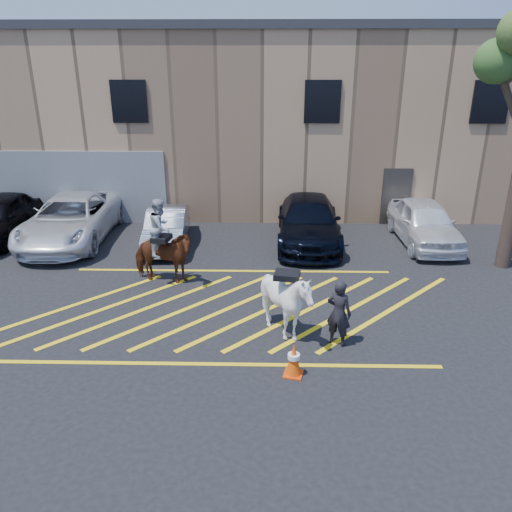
{
  "coord_description": "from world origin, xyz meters",
  "views": [
    {
      "loc": [
        1.0,
        -11.79,
        6.09
      ],
      "look_at": [
        0.75,
        0.2,
        1.3
      ],
      "focal_mm": 35.0,
      "sensor_mm": 36.0,
      "label": 1
    }
  ],
  "objects_px": {
    "car_silver_sedan": "(167,227)",
    "saddled_white": "(286,302)",
    "car_white_suv": "(424,222)",
    "traffic_cone": "(294,359)",
    "car_blue_suv": "(308,221)",
    "handler": "(339,313)",
    "car_white_pickup": "(71,219)",
    "mounted_bay": "(162,250)"
  },
  "relations": [
    {
      "from": "car_silver_sedan",
      "to": "saddled_white",
      "type": "bearing_deg",
      "value": -61.84
    },
    {
      "from": "handler",
      "to": "mounted_bay",
      "type": "bearing_deg",
      "value": -5.87
    },
    {
      "from": "car_white_pickup",
      "to": "handler",
      "type": "height_order",
      "value": "handler"
    },
    {
      "from": "mounted_bay",
      "to": "traffic_cone",
      "type": "height_order",
      "value": "mounted_bay"
    },
    {
      "from": "car_white_pickup",
      "to": "mounted_bay",
      "type": "bearing_deg",
      "value": -42.92
    },
    {
      "from": "car_blue_suv",
      "to": "saddled_white",
      "type": "relative_size",
      "value": 2.86
    },
    {
      "from": "car_white_suv",
      "to": "handler",
      "type": "relative_size",
      "value": 2.8
    },
    {
      "from": "car_silver_sedan",
      "to": "car_white_suv",
      "type": "distance_m",
      "value": 8.95
    },
    {
      "from": "car_silver_sedan",
      "to": "saddled_white",
      "type": "relative_size",
      "value": 2.09
    },
    {
      "from": "car_white_suv",
      "to": "saddled_white",
      "type": "relative_size",
      "value": 2.41
    },
    {
      "from": "mounted_bay",
      "to": "saddled_white",
      "type": "bearing_deg",
      "value": -40.64
    },
    {
      "from": "handler",
      "to": "saddled_white",
      "type": "relative_size",
      "value": 0.86
    },
    {
      "from": "car_silver_sedan",
      "to": "car_white_suv",
      "type": "xyz_separation_m",
      "value": [
        8.94,
        0.4,
        0.12
      ]
    },
    {
      "from": "car_blue_suv",
      "to": "car_white_pickup",
      "type": "bearing_deg",
      "value": -177.35
    },
    {
      "from": "car_blue_suv",
      "to": "handler",
      "type": "relative_size",
      "value": 3.32
    },
    {
      "from": "handler",
      "to": "traffic_cone",
      "type": "bearing_deg",
      "value": 78.8
    },
    {
      "from": "car_blue_suv",
      "to": "handler",
      "type": "bearing_deg",
      "value": -86.46
    },
    {
      "from": "car_silver_sedan",
      "to": "mounted_bay",
      "type": "xyz_separation_m",
      "value": [
        0.49,
        -3.12,
        0.38
      ]
    },
    {
      "from": "car_blue_suv",
      "to": "car_silver_sedan",
      "type": "bearing_deg",
      "value": -172.55
    },
    {
      "from": "saddled_white",
      "to": "traffic_cone",
      "type": "distance_m",
      "value": 1.64
    },
    {
      "from": "car_silver_sedan",
      "to": "saddled_white",
      "type": "distance_m",
      "value": 7.21
    },
    {
      "from": "car_white_pickup",
      "to": "car_white_suv",
      "type": "distance_m",
      "value": 12.39
    },
    {
      "from": "mounted_bay",
      "to": "traffic_cone",
      "type": "distance_m",
      "value": 5.75
    },
    {
      "from": "car_white_suv",
      "to": "saddled_white",
      "type": "height_order",
      "value": "saddled_white"
    },
    {
      "from": "car_white_pickup",
      "to": "mounted_bay",
      "type": "xyz_separation_m",
      "value": [
        3.94,
        -3.51,
        0.23
      ]
    },
    {
      "from": "mounted_bay",
      "to": "traffic_cone",
      "type": "relative_size",
      "value": 3.42
    },
    {
      "from": "saddled_white",
      "to": "mounted_bay",
      "type": "bearing_deg",
      "value": 139.36
    },
    {
      "from": "saddled_white",
      "to": "car_silver_sedan",
      "type": "bearing_deg",
      "value": 122.83
    },
    {
      "from": "saddled_white",
      "to": "traffic_cone",
      "type": "height_order",
      "value": "saddled_white"
    },
    {
      "from": "saddled_white",
      "to": "traffic_cone",
      "type": "bearing_deg",
      "value": -86.05
    },
    {
      "from": "traffic_cone",
      "to": "saddled_white",
      "type": "bearing_deg",
      "value": 93.95
    },
    {
      "from": "car_silver_sedan",
      "to": "traffic_cone",
      "type": "xyz_separation_m",
      "value": [
        4.02,
        -7.61,
        -0.26
      ]
    },
    {
      "from": "car_white_suv",
      "to": "handler",
      "type": "distance_m",
      "value": 7.8
    },
    {
      "from": "traffic_cone",
      "to": "car_white_suv",
      "type": "bearing_deg",
      "value": 58.39
    },
    {
      "from": "car_blue_suv",
      "to": "saddled_white",
      "type": "xyz_separation_m",
      "value": [
        -1.01,
        -6.5,
        0.12
      ]
    },
    {
      "from": "car_white_suv",
      "to": "car_white_pickup",
      "type": "bearing_deg",
      "value": 178.67
    },
    {
      "from": "car_white_suv",
      "to": "mounted_bay",
      "type": "bearing_deg",
      "value": -158.79
    },
    {
      "from": "car_white_pickup",
      "to": "traffic_cone",
      "type": "xyz_separation_m",
      "value": [
        7.47,
        -8.0,
        -0.42
      ]
    },
    {
      "from": "car_silver_sedan",
      "to": "handler",
      "type": "xyz_separation_m",
      "value": [
        5.07,
        -6.38,
        0.16
      ]
    },
    {
      "from": "car_white_pickup",
      "to": "mounted_bay",
      "type": "height_order",
      "value": "mounted_bay"
    },
    {
      "from": "car_white_pickup",
      "to": "handler",
      "type": "distance_m",
      "value": 10.88
    },
    {
      "from": "car_white_pickup",
      "to": "car_silver_sedan",
      "type": "xyz_separation_m",
      "value": [
        3.45,
        -0.39,
        -0.15
      ]
    }
  ]
}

